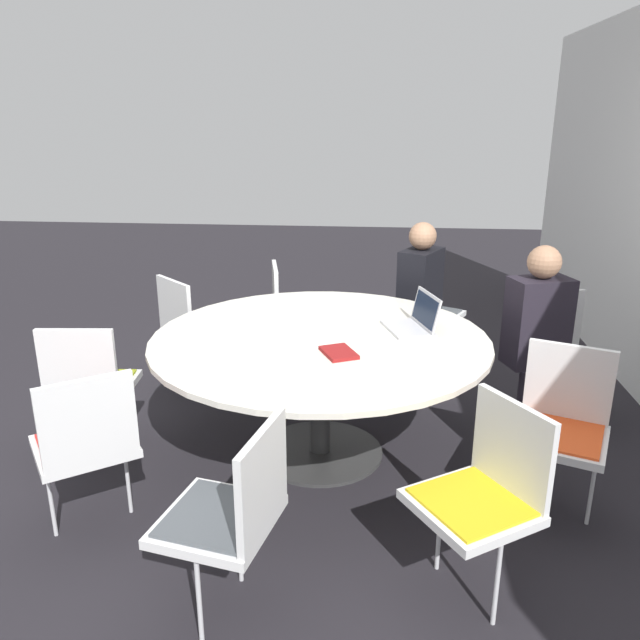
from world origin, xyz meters
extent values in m
plane|color=black|center=(0.00, 0.00, 0.00)|extent=(16.00, 16.00, 0.00)
cylinder|color=#333333|center=(0.00, 0.00, 0.01)|extent=(0.75, 0.75, 0.02)
cylinder|color=#333333|center=(0.00, 0.00, 0.37)|extent=(0.12, 0.12, 0.69)
cylinder|color=silver|center=(0.00, 0.00, 0.73)|extent=(1.91, 1.91, 0.03)
cube|color=silver|center=(-0.52, 1.53, 0.43)|extent=(0.54, 0.55, 0.04)
cube|color=#4C5156|center=(-0.52, 1.53, 0.46)|extent=(0.47, 0.49, 0.01)
cube|color=silver|center=(-0.70, 1.46, 0.65)|extent=(0.16, 0.41, 0.40)
cylinder|color=silver|center=(-0.57, 1.70, 0.21)|extent=(0.02, 0.02, 0.41)
cylinder|color=silver|center=(-0.46, 1.35, 0.21)|extent=(0.02, 0.02, 0.41)
cube|color=silver|center=(-1.43, 0.74, 0.43)|extent=(0.58, 0.58, 0.04)
cube|color=#4C5156|center=(-1.43, 0.74, 0.46)|extent=(0.51, 0.51, 0.01)
cube|color=silver|center=(-1.52, 0.57, 0.65)|extent=(0.39, 0.22, 0.40)
cylinder|color=silver|center=(-1.59, 0.82, 0.21)|extent=(0.02, 0.02, 0.41)
cylinder|color=silver|center=(-1.27, 0.66, 0.21)|extent=(0.02, 0.02, 0.41)
cube|color=silver|center=(-1.28, -0.27, 0.43)|extent=(0.52, 0.50, 0.04)
cube|color=#4C5156|center=(-1.28, -0.27, 0.46)|extent=(0.45, 0.44, 0.01)
cube|color=silver|center=(-1.24, -0.46, 0.65)|extent=(0.42, 0.12, 0.40)
cylinder|color=silver|center=(-1.46, -0.31, 0.21)|extent=(0.02, 0.02, 0.41)
cylinder|color=silver|center=(-1.11, -0.23, 0.21)|extent=(0.02, 0.02, 0.41)
cube|color=silver|center=(-0.89, -0.96, 0.43)|extent=(0.61, 0.61, 0.04)
cube|color=olive|center=(-0.89, -0.96, 0.46)|extent=(0.53, 0.54, 0.01)
cube|color=silver|center=(-0.75, -1.09, 0.65)|extent=(0.31, 0.33, 0.40)
cylinder|color=silver|center=(-1.02, -1.09, 0.21)|extent=(0.02, 0.02, 0.41)
cylinder|color=silver|center=(-0.77, -0.83, 0.21)|extent=(0.02, 0.02, 0.41)
cube|color=silver|center=(0.11, -1.31, 0.43)|extent=(0.46, 0.47, 0.04)
cube|color=olive|center=(0.11, -1.31, 0.46)|extent=(0.40, 0.42, 0.01)
cube|color=silver|center=(0.31, -1.29, 0.65)|extent=(0.07, 0.42, 0.40)
cylinder|color=silver|center=(0.13, -1.49, 0.21)|extent=(0.02, 0.02, 0.41)
cylinder|color=silver|center=(0.10, -1.13, 0.21)|extent=(0.02, 0.02, 0.41)
cube|color=silver|center=(0.78, -1.05, 0.43)|extent=(0.60, 0.60, 0.04)
cube|color=red|center=(0.78, -1.05, 0.46)|extent=(0.53, 0.53, 0.01)
cube|color=silver|center=(0.94, -0.94, 0.65)|extent=(0.27, 0.35, 0.40)
cylinder|color=silver|center=(0.89, -1.20, 0.21)|extent=(0.02, 0.02, 0.41)
cylinder|color=silver|center=(0.67, -0.91, 0.21)|extent=(0.02, 0.02, 0.41)
cube|color=silver|center=(1.28, -0.28, 0.43)|extent=(0.52, 0.50, 0.04)
cube|color=#4C5156|center=(1.28, -0.28, 0.46)|extent=(0.46, 0.44, 0.01)
cube|color=silver|center=(1.32, -0.09, 0.65)|extent=(0.41, 0.12, 0.40)
cylinder|color=silver|center=(1.46, -0.32, 0.21)|extent=(0.02, 0.02, 0.41)
cylinder|color=silver|center=(1.10, -0.24, 0.21)|extent=(0.02, 0.02, 0.41)
cube|color=silver|center=(1.10, 0.71, 0.43)|extent=(0.60, 0.59, 0.04)
cube|color=gold|center=(1.10, 0.71, 0.46)|extent=(0.53, 0.52, 0.01)
cube|color=silver|center=(0.99, 0.88, 0.65)|extent=(0.37, 0.25, 0.40)
cylinder|color=silver|center=(1.25, 0.81, 0.21)|extent=(0.02, 0.02, 0.41)
cylinder|color=silver|center=(0.95, 0.62, 0.21)|extent=(0.02, 0.02, 0.41)
cube|color=silver|center=(0.49, 1.22, 0.43)|extent=(0.55, 0.56, 0.04)
cube|color=#E04C1E|center=(0.49, 1.22, 0.46)|extent=(0.49, 0.50, 0.01)
cube|color=silver|center=(0.31, 1.29, 0.65)|extent=(0.18, 0.40, 0.40)
cylinder|color=silver|center=(0.55, 1.38, 0.21)|extent=(0.02, 0.02, 0.41)
cylinder|color=silver|center=(0.42, 1.05, 0.21)|extent=(0.02, 0.02, 0.41)
cylinder|color=#231E28|center=(-0.37, 1.42, 0.23)|extent=(0.10, 0.10, 0.45)
cylinder|color=#231E28|center=(-0.31, 1.24, 0.23)|extent=(0.10, 0.10, 0.45)
cube|color=#231E28|center=(-0.44, 1.30, 0.73)|extent=(0.32, 0.41, 0.55)
sphere|color=#A87A5B|center=(-0.44, 1.30, 1.10)|extent=(0.20, 0.20, 0.20)
cylinder|color=black|center=(-1.25, 0.76, 0.23)|extent=(0.10, 0.10, 0.45)
cylinder|color=black|center=(-1.09, 0.68, 0.23)|extent=(0.10, 0.10, 0.45)
cube|color=black|center=(-1.22, 0.63, 0.73)|extent=(0.42, 0.36, 0.55)
sphere|color=#A87A5B|center=(-1.22, 0.63, 1.10)|extent=(0.20, 0.20, 0.20)
cube|color=silver|center=(-0.17, 0.50, 0.75)|extent=(0.38, 0.32, 0.02)
cube|color=silver|center=(-0.20, 0.60, 0.86)|extent=(0.33, 0.15, 0.20)
cube|color=black|center=(-0.20, 0.59, 0.86)|extent=(0.29, 0.13, 0.17)
cube|color=maroon|center=(0.26, 0.12, 0.75)|extent=(0.25, 0.23, 0.02)
camera|label=1|loc=(3.29, 0.31, 1.93)|focal=35.00mm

